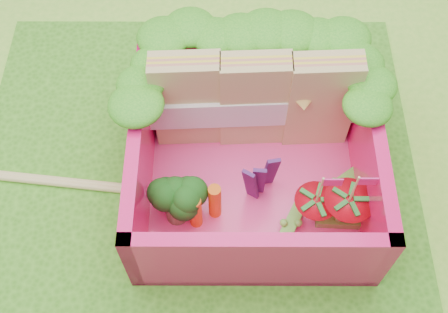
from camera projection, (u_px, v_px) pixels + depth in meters
name	position (u px, v px, depth m)	size (l,w,h in m)	color
ground	(196.00, 186.00, 3.31)	(14.00, 14.00, 0.00)	#81D83D
placemat	(196.00, 185.00, 3.30)	(2.60, 2.60, 0.03)	#429321
bento_floor	(252.00, 176.00, 3.28)	(1.30, 1.30, 0.05)	#FF418F
bento_box	(254.00, 154.00, 3.07)	(1.30, 1.30, 0.55)	#F81467
lettuce_ruffle	(255.00, 49.00, 3.02)	(1.43, 0.76, 0.11)	#24911A
sandwich_stack	(254.00, 101.00, 3.13)	(1.21, 0.22, 0.67)	tan
broccoli	(175.00, 201.00, 2.97)	(0.35, 0.35, 0.26)	#669C4B
carrot_sticks	(205.00, 206.00, 3.00)	(0.17, 0.13, 0.28)	orange
purple_wedges	(260.00, 179.00, 3.03)	(0.18, 0.12, 0.38)	#441753
strawberry_left	(314.00, 210.00, 3.01)	(0.23, 0.23, 0.47)	red
strawberry_right	(345.00, 210.00, 2.99)	(0.26, 0.26, 0.50)	red
snap_peas	(325.00, 210.00, 3.11)	(0.57, 0.54, 0.05)	#65C03C
chopsticks	(39.00, 180.00, 3.28)	(2.40, 0.32, 0.04)	#E4D07D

